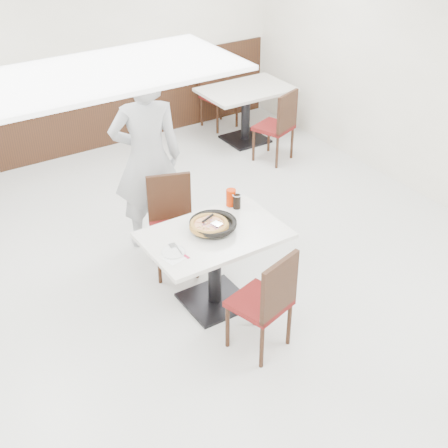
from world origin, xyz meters
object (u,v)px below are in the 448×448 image
chair_far (174,228)px  bg_chair_right_near (274,126)px  bg_table_right (246,115)px  pizza_pan (213,226)px  side_plate (173,252)px  red_cup (231,198)px  chair_near (259,300)px  main_table (215,269)px  cola_glass (237,202)px  diner_person (147,159)px  bg_chair_right_far (219,95)px  pizza (209,226)px

chair_far → bg_chair_right_near: 2.68m
bg_table_right → pizza_pan: bearing=-129.1°
side_plate → red_cup: (0.82, 0.39, 0.07)m
chair_near → side_plate: (-0.44, 0.60, 0.28)m
main_table → side_plate: (-0.44, -0.07, 0.38)m
cola_glass → chair_far: bearing=139.1°
main_table → cola_glass: 0.64m
main_table → bg_table_right: size_ratio=1.00×
cola_glass → diner_person: diner_person is taller
pizza_pan → side_plate: 0.47m
chair_near → bg_chair_right_far: same height
chair_near → red_cup: (0.38, 0.99, 0.35)m
cola_glass → red_cup: (-0.02, 0.07, 0.02)m
bg_chair_right_far → chair_far: bearing=43.5°
diner_person → bg_table_right: bearing=-127.3°
red_cup → bg_table_right: red_cup is taller
chair_far → pizza: chair_far is taller
chair_near → chair_far: same height
bg_chair_right_near → bg_chair_right_far: same height
chair_near → pizza: bearing=76.6°
side_plate → diner_person: (0.42, 1.27, 0.20)m
chair_far → chair_near: bearing=111.5°
chair_near → chair_far: (-0.06, 1.31, 0.00)m
side_plate → main_table: bearing=9.3°
chair_far → bg_chair_right_far: (2.24, 2.74, 0.00)m
side_plate → bg_chair_right_far: size_ratio=0.20×
red_cup → diner_person: size_ratio=0.08×
pizza_pan → cola_glass: size_ratio=2.87×
red_cup → bg_chair_right_near: (1.81, 1.77, -0.35)m
pizza → bg_chair_right_far: bearing=56.4°
red_cup → bg_chair_right_far: bearing=59.4°
chair_far → cola_glass: size_ratio=7.31×
pizza → main_table: bearing=-63.2°
pizza → side_plate: bearing=-164.3°
pizza → cola_glass: bearing=25.9°
main_table → pizza: (-0.02, 0.05, 0.44)m
red_cup → bg_table_right: (1.85, 2.45, -0.45)m
side_plate → cola_glass: 0.89m
pizza_pan → side_plate: pizza_pan is taller
diner_person → bg_table_right: size_ratio=1.60×
pizza → diner_person: size_ratio=0.18×
main_table → bg_chair_right_near: bg_chair_right_near is taller
chair_far → main_table: bearing=113.7°
chair_far → pizza_pan: bearing=116.0°
chair_near → pizza: 0.79m
diner_person → chair_far: bearing=104.1°
pizza → pizza_pan: bearing=3.7°
chair_near → cola_glass: bearing=51.2°
bg_chair_right_far → main_table: bearing=49.9°
pizza → red_cup: size_ratio=2.12×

